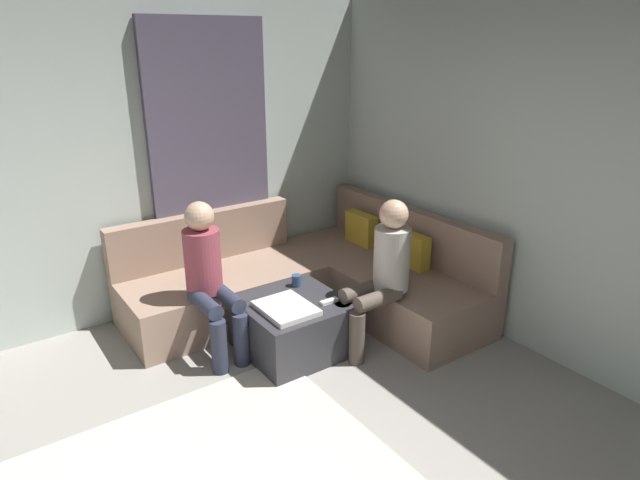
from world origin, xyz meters
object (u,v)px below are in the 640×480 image
at_px(person_on_couch_back, 382,270).
at_px(person_on_couch_side, 209,274).
at_px(game_remote, 329,301).
at_px(sectional_couch, 314,279).
at_px(ottoman, 293,325).
at_px(coffee_mug, 297,280).

height_order(person_on_couch_back, person_on_couch_side, same).
relative_size(game_remote, person_on_couch_back, 0.12).
relative_size(sectional_couch, ottoman, 3.36).
height_order(sectional_couch, person_on_couch_side, person_on_couch_side).
distance_m(person_on_couch_back, person_on_couch_side, 1.31).
xyz_separation_m(ottoman, person_on_couch_back, (0.35, 0.59, 0.45)).
bearing_deg(coffee_mug, game_remote, 5.71).
distance_m(coffee_mug, person_on_couch_back, 0.73).
height_order(coffee_mug, person_on_couch_back, person_on_couch_back).
xyz_separation_m(coffee_mug, person_on_couch_side, (-0.13, -0.70, 0.19)).
bearing_deg(person_on_couch_back, ottoman, 59.63).
bearing_deg(person_on_couch_side, sectional_couch, -172.06).
bearing_deg(ottoman, person_on_couch_back, 59.63).
distance_m(coffee_mug, game_remote, 0.40).
bearing_deg(person_on_couch_side, game_remote, 144.60).
height_order(coffee_mug, person_on_couch_side, person_on_couch_side).
relative_size(ottoman, person_on_couch_back, 0.63).
bearing_deg(person_on_couch_back, coffee_mug, 36.05).
xyz_separation_m(ottoman, coffee_mug, (-0.22, 0.18, 0.26)).
relative_size(sectional_couch, game_remote, 17.00).
bearing_deg(person_on_couch_side, person_on_couch_back, 148.07).
bearing_deg(person_on_couch_back, sectional_couch, 3.74).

